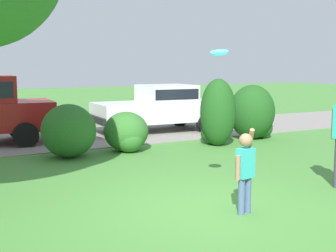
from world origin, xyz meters
TOP-DOWN VIEW (x-y plane):
  - ground_plane at (0.00, 0.00)m, footprint 80.00×80.00m
  - driveway_strip at (0.00, 7.84)m, footprint 28.00×4.40m
  - shrub_centre_left at (-0.68, 4.90)m, footprint 1.31×1.39m
  - shrub_centre at (0.86, 4.99)m, footprint 1.15×1.18m
  - shrub_centre_right at (3.41, 4.63)m, footprint 0.99×1.09m
  - shrub_far_end at (5.02, 5.09)m, footprint 1.41×1.29m
  - parked_sedan at (3.27, 7.79)m, footprint 4.46×2.21m
  - child_thrower at (0.45, -0.46)m, footprint 0.43×0.31m
  - frisbee at (0.46, 0.26)m, footprint 0.29×0.28m

SIDE VIEW (x-z plane):
  - ground_plane at x=0.00m, z-range 0.00..0.00m
  - driveway_strip at x=0.00m, z-range 0.00..0.02m
  - shrub_centre at x=0.86m, z-range -0.04..0.98m
  - shrub_centre_left at x=-0.68m, z-range 0.00..1.29m
  - child_thrower at x=0.45m, z-range 0.07..1.36m
  - shrub_far_end at x=5.02m, z-range -0.05..1.58m
  - shrub_centre_right at x=3.41m, z-range -0.09..1.76m
  - parked_sedan at x=3.27m, z-range 0.07..1.63m
  - frisbee at x=0.46m, z-range 2.33..2.47m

